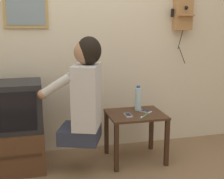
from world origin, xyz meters
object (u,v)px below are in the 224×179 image
object	(u,v)px
person	(84,92)
cell_phone_held	(128,115)
wall_phone_antique	(183,10)
cell_phone_spare	(145,111)
television	(10,106)
toothbrush	(144,116)
water_bottle	(138,99)
framed_picture	(26,4)

from	to	relation	value
person	cell_phone_held	distance (m)	0.53
wall_phone_antique	cell_phone_spare	size ratio (longest dim) A/B	6.17
wall_phone_antique	cell_phone_held	world-z (taller)	wall_phone_antique
television	toothbrush	size ratio (longest dim) A/B	4.26
person	water_bottle	bearing A→B (deg)	-47.74
framed_picture	television	bearing A→B (deg)	-120.13
television	water_bottle	distance (m)	1.28
wall_phone_antique	framed_picture	xyz separation A→B (m)	(-1.68, 0.04, 0.05)
framed_picture	cell_phone_held	world-z (taller)	framed_picture
person	wall_phone_antique	world-z (taller)	wall_phone_antique
cell_phone_spare	toothbrush	size ratio (longest dim) A/B	0.98
television	toothbrush	bearing A→B (deg)	-10.32
cell_phone_spare	water_bottle	world-z (taller)	water_bottle
framed_picture	toothbrush	bearing A→B (deg)	-27.81
wall_phone_antique	framed_picture	distance (m)	1.68
wall_phone_antique	framed_picture	bearing A→B (deg)	178.51
wall_phone_antique	water_bottle	bearing A→B (deg)	-155.74
framed_picture	water_bottle	distance (m)	1.48
cell_phone_spare	television	bearing A→B (deg)	143.19
cell_phone_held	water_bottle	distance (m)	0.26
framed_picture	cell_phone_held	xyz separation A→B (m)	(0.93, -0.48, -1.07)
framed_picture	person	bearing A→B (deg)	-48.89
television	water_bottle	world-z (taller)	television
wall_phone_antique	water_bottle	world-z (taller)	wall_phone_antique
person	wall_phone_antique	size ratio (longest dim) A/B	1.16
cell_phone_spare	toothbrush	bearing A→B (deg)	-149.72
cell_phone_held	television	bearing A→B (deg)	175.10
person	cell_phone_held	xyz separation A→B (m)	(0.44, 0.08, -0.28)
person	water_bottle	xyz separation A→B (m)	(0.60, 0.24, -0.16)
water_bottle	toothbrush	bearing A→B (deg)	-95.75
television	cell_phone_held	distance (m)	1.13
person	framed_picture	bearing A→B (deg)	61.49
wall_phone_antique	toothbrush	world-z (taller)	wall_phone_antique
person	television	size ratio (longest dim) A/B	1.64
person	water_bottle	distance (m)	0.67
framed_picture	cell_phone_spare	bearing A→B (deg)	-19.11
cell_phone_spare	cell_phone_held	bearing A→B (deg)	167.36
television	cell_phone_spare	size ratio (longest dim) A/B	4.36
cell_phone_held	cell_phone_spare	distance (m)	0.23
cell_phone_held	water_bottle	world-z (taller)	water_bottle
framed_picture	cell_phone_spare	world-z (taller)	framed_picture
television	wall_phone_antique	xyz separation A→B (m)	(1.87, 0.29, 0.89)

